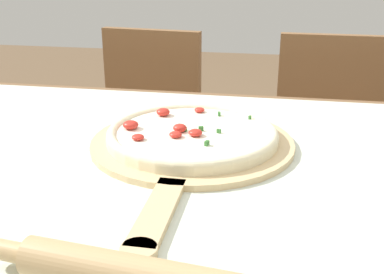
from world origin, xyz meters
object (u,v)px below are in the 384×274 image
(pizza_peel, at_px, (193,146))
(chair_right, at_px, (328,145))
(pizza, at_px, (194,134))
(chair_left, at_px, (145,133))

(pizza_peel, bearing_deg, chair_right, 65.91)
(pizza, xyz_separation_m, chair_right, (0.35, 0.75, -0.30))
(pizza_peel, height_order, chair_left, chair_left)
(chair_left, height_order, chair_right, same)
(chair_right, bearing_deg, pizza_peel, -112.95)
(chair_left, bearing_deg, pizza, -60.09)
(pizza, height_order, chair_right, chair_right)
(pizza, bearing_deg, chair_left, 113.32)
(pizza_peel, distance_m, chair_left, 0.88)
(chair_right, bearing_deg, chair_left, -178.80)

